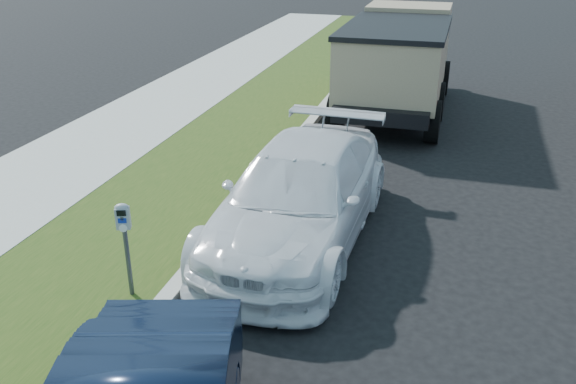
# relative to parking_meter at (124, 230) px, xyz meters

# --- Properties ---
(ground) EXTENTS (120.00, 120.00, 0.00)m
(ground) POSITION_rel_parking_meter_xyz_m (3.09, 1.11, -1.15)
(ground) COLOR black
(ground) RESTS_ON ground
(streetside) EXTENTS (6.12, 50.00, 0.15)m
(streetside) POSITION_rel_parking_meter_xyz_m (-2.47, 3.11, -1.08)
(streetside) COLOR #989890
(streetside) RESTS_ON ground
(parking_meter) EXTENTS (0.22, 0.18, 1.40)m
(parking_meter) POSITION_rel_parking_meter_xyz_m (0.00, 0.00, 0.00)
(parking_meter) COLOR #3F4247
(parking_meter) RESTS_ON ground
(white_wagon) EXTENTS (2.43, 5.58, 1.60)m
(white_wagon) POSITION_rel_parking_meter_xyz_m (1.79, 2.47, -0.35)
(white_wagon) COLOR white
(white_wagon) RESTS_ON ground
(dump_truck) EXTENTS (2.75, 6.78, 2.64)m
(dump_truck) POSITION_rel_parking_meter_xyz_m (2.46, 10.84, 0.34)
(dump_truck) COLOR black
(dump_truck) RESTS_ON ground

